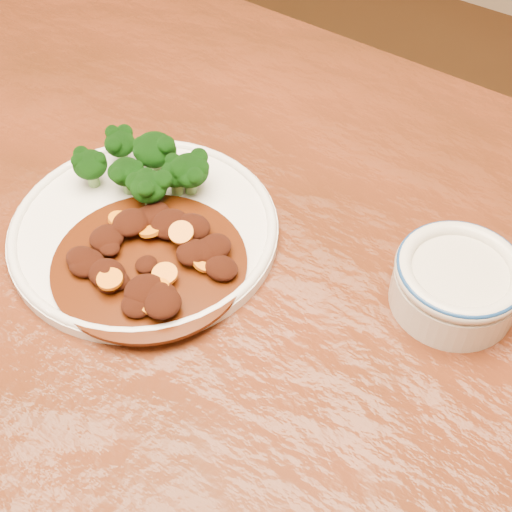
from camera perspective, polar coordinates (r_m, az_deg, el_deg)
The scene contains 5 objects.
dining_table at distance 0.74m, azimuth -6.06°, elevation -5.25°, with size 1.52×0.93×0.75m.
dinner_plate at distance 0.71m, azimuth -8.95°, elevation 2.15°, with size 0.27×0.27×0.02m.
broccoli_florets at distance 0.74m, azimuth -8.72°, elevation 7.16°, with size 0.13×0.09×0.05m.
mince_stew at distance 0.67m, azimuth -8.41°, elevation -0.13°, with size 0.18×0.18×0.03m.
dip_bowl at distance 0.66m, azimuth 15.77°, elevation -1.98°, with size 0.12×0.12×0.05m.
Camera 1 is at (0.31, -0.32, 1.27)m, focal length 50.00 mm.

